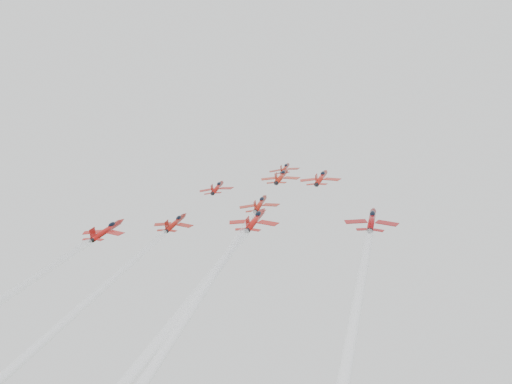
% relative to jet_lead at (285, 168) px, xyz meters
% --- Properties ---
extents(jet_lead, '(8.52, 11.17, 6.19)m').
position_rel_jet_lead_xyz_m(jet_lead, '(0.00, 0.00, 0.00)').
color(jet_lead, maroon).
extents(jet_row2_left, '(9.14, 11.99, 6.65)m').
position_rel_jet_lead_xyz_m(jet_row2_left, '(-13.95, -13.16, -6.51)').
color(jet_row2_left, '#9B140E').
extents(jet_row2_center, '(10.33, 13.55, 7.51)m').
position_rel_jet_lead_xyz_m(jet_row2_center, '(1.39, -7.42, -3.66)').
color(jet_row2_center, '#AE2210').
extents(jet_row2_right, '(10.23, 13.42, 7.44)m').
position_rel_jet_lead_xyz_m(jet_row2_right, '(12.70, -10.80, -5.33)').
color(jet_row2_right, '#B21B10').
extents(jet_center, '(9.23, 90.13, 45.42)m').
position_rel_jet_lead_xyz_m(jet_center, '(2.93, -67.08, -33.26)').
color(jet_center, '#9E1C0F').
extents(jet_rear_left, '(8.90, 86.93, 43.81)m').
position_rel_jet_lead_xyz_m(jet_rear_left, '(-13.12, -74.83, -37.09)').
color(jet_rear_left, maroon).
extents(jet_rear_right, '(10.45, 102.09, 51.45)m').
position_rel_jet_lead_xyz_m(jet_rear_right, '(5.40, -81.95, -40.62)').
color(jet_rear_right, '#AA1510').
extents(jet_rear_farright, '(9.87, 96.41, 48.59)m').
position_rel_jet_lead_xyz_m(jet_rear_farright, '(29.21, -81.86, -40.57)').
color(jet_rear_farright, maroon).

